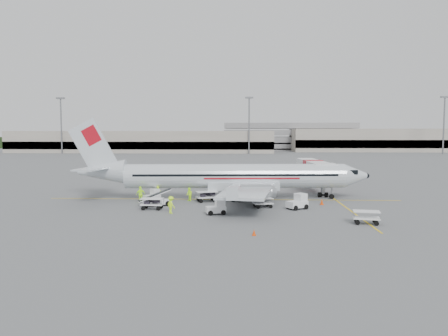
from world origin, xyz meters
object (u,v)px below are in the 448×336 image
at_px(aircraft, 235,160).
at_px(jet_bridge, 313,176).
at_px(tug_fore, 297,201).
at_px(tug_aft, 152,195).
at_px(belt_loader, 156,195).
at_px(tug_mid, 216,207).

relative_size(aircraft, jet_bridge, 2.14).
height_order(tug_fore, tug_aft, tug_fore).
height_order(belt_loader, tug_aft, belt_loader).
bearing_deg(tug_aft, belt_loader, -107.98).
relative_size(tug_fore, tug_aft, 1.12).
height_order(belt_loader, tug_mid, belt_loader).
bearing_deg(tug_fore, tug_mid, 166.93).
distance_m(belt_loader, tug_mid, 8.72).
xyz_separation_m(belt_loader, tug_aft, (-1.17, 2.95, -0.46)).
xyz_separation_m(aircraft, tug_fore, (6.88, -6.88, -4.13)).
xyz_separation_m(aircraft, jet_bridge, (10.99, 8.30, -2.77)).
height_order(jet_bridge, tug_fore, jet_bridge).
bearing_deg(tug_aft, tug_mid, -83.44).
bearing_deg(tug_aft, aircraft, -26.98).
distance_m(belt_loader, tug_aft, 3.20).
height_order(aircraft, tug_aft, aircraft).
bearing_deg(belt_loader, tug_fore, -24.80).
xyz_separation_m(jet_bridge, belt_loader, (-19.96, -13.52, -1.00)).
height_order(tug_fore, tug_mid, tug_fore).
bearing_deg(tug_fore, jet_bridge, 40.78).
distance_m(aircraft, jet_bridge, 14.05).
height_order(jet_bridge, belt_loader, jet_bridge).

